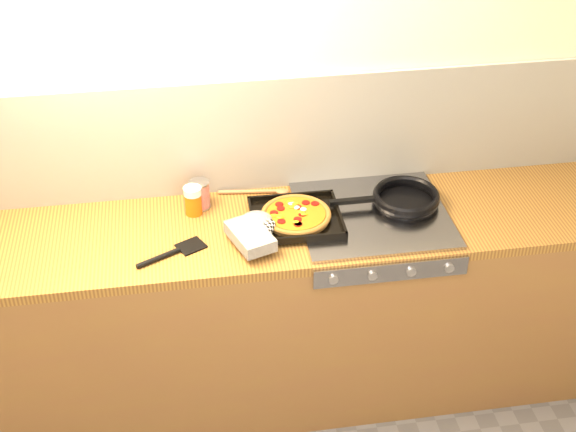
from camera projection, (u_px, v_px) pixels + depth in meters
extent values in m
plane|color=beige|center=(251.00, 113.00, 3.24)|extent=(3.20, 0.00, 3.20)
cube|color=white|center=(252.00, 136.00, 3.28)|extent=(3.20, 0.02, 0.50)
cube|color=brown|center=(264.00, 315.00, 3.45)|extent=(3.20, 0.60, 0.86)
cube|color=olive|center=(263.00, 230.00, 3.20)|extent=(3.20, 0.60, 0.04)
cube|color=gray|center=(391.00, 271.00, 3.03)|extent=(0.60, 0.03, 0.08)
cylinder|color=#A5A5AA|center=(333.00, 279.00, 2.99)|extent=(0.04, 0.02, 0.04)
cylinder|color=#A5A5AA|center=(372.00, 275.00, 3.01)|extent=(0.04, 0.02, 0.04)
cylinder|color=#A5A5AA|center=(411.00, 271.00, 3.03)|extent=(0.04, 0.02, 0.04)
cylinder|color=#A5A5AA|center=(449.00, 268.00, 3.05)|extent=(0.04, 0.02, 0.04)
cube|color=gray|center=(372.00, 215.00, 3.24)|extent=(0.60, 0.56, 0.02)
cube|color=black|center=(296.00, 219.00, 3.19)|extent=(0.36, 0.32, 0.01)
cube|color=black|center=(290.00, 196.00, 3.31)|extent=(0.36, 0.01, 0.02)
cube|color=black|center=(302.00, 238.00, 3.06)|extent=(0.36, 0.01, 0.02)
cube|color=black|center=(339.00, 212.00, 3.20)|extent=(0.01, 0.31, 0.02)
cube|color=black|center=(253.00, 220.00, 3.16)|extent=(0.01, 0.31, 0.02)
cylinder|color=#A56E30|center=(296.00, 216.00, 3.18)|extent=(0.27, 0.27, 0.02)
torus|color=#A56E30|center=(296.00, 214.00, 3.18)|extent=(0.28, 0.28, 0.02)
cylinder|color=orange|center=(296.00, 214.00, 3.18)|extent=(0.24, 0.24, 0.01)
cylinder|color=maroon|center=(303.00, 214.00, 3.17)|extent=(0.03, 0.03, 0.00)
cylinder|color=maroon|center=(279.00, 204.00, 3.22)|extent=(0.03, 0.03, 0.00)
cylinder|color=maroon|center=(298.00, 224.00, 3.11)|extent=(0.03, 0.03, 0.00)
cylinder|color=maroon|center=(274.00, 213.00, 3.17)|extent=(0.03, 0.03, 0.00)
cylinder|color=maroon|center=(306.00, 203.00, 3.23)|extent=(0.03, 0.03, 0.00)
cylinder|color=maroon|center=(297.00, 207.00, 3.21)|extent=(0.03, 0.03, 0.00)
cylinder|color=maroon|center=(281.00, 221.00, 3.12)|extent=(0.03, 0.03, 0.00)
cylinder|color=maroon|center=(315.00, 204.00, 3.23)|extent=(0.03, 0.03, 0.00)
cylinder|color=maroon|center=(298.00, 224.00, 3.11)|extent=(0.03, 0.03, 0.00)
cylinder|color=maroon|center=(298.00, 219.00, 3.14)|extent=(0.03, 0.03, 0.00)
cylinder|color=maroon|center=(281.00, 208.00, 3.20)|extent=(0.03, 0.03, 0.00)
ellipsoid|color=gold|center=(279.00, 216.00, 3.15)|extent=(0.03, 0.02, 0.01)
ellipsoid|color=gold|center=(274.00, 215.00, 3.16)|extent=(0.03, 0.02, 0.01)
ellipsoid|color=gold|center=(292.00, 207.00, 3.21)|extent=(0.03, 0.02, 0.01)
ellipsoid|color=gold|center=(290.00, 202.00, 3.24)|extent=(0.03, 0.02, 0.01)
ellipsoid|color=gold|center=(296.00, 222.00, 3.12)|extent=(0.03, 0.02, 0.01)
ellipsoid|color=gold|center=(304.00, 214.00, 3.16)|extent=(0.03, 0.02, 0.01)
ellipsoid|color=gold|center=(301.00, 212.00, 3.18)|extent=(0.03, 0.02, 0.01)
ellipsoid|color=gold|center=(280.00, 217.00, 3.15)|extent=(0.03, 0.02, 0.01)
ellipsoid|color=gold|center=(295.00, 204.00, 3.23)|extent=(0.03, 0.02, 0.01)
ellipsoid|color=silver|center=(291.00, 203.00, 3.23)|extent=(0.03, 0.03, 0.01)
ellipsoid|color=silver|center=(297.00, 208.00, 3.20)|extent=(0.03, 0.03, 0.01)
ellipsoid|color=silver|center=(303.00, 209.00, 3.19)|extent=(0.03, 0.03, 0.01)
cube|color=black|center=(250.00, 236.00, 3.04)|extent=(0.19, 0.24, 0.05)
ellipsoid|color=black|center=(256.00, 221.00, 3.13)|extent=(0.13, 0.13, 0.05)
cylinder|color=black|center=(267.00, 230.00, 3.07)|extent=(0.08, 0.10, 0.05)
cylinder|color=black|center=(406.00, 202.00, 3.29)|extent=(0.26, 0.26, 0.01)
torus|color=black|center=(406.00, 197.00, 3.28)|extent=(0.28, 0.28, 0.03)
cube|color=black|center=(353.00, 201.00, 3.25)|extent=(0.20, 0.03, 0.02)
cylinder|color=maroon|center=(200.00, 194.00, 3.27)|extent=(0.10, 0.10, 0.11)
cylinder|color=#B2B2B7|center=(199.00, 183.00, 3.24)|extent=(0.11, 0.11, 0.01)
cylinder|color=#B2B2B7|center=(200.00, 206.00, 3.30)|extent=(0.11, 0.11, 0.01)
cylinder|color=#D9580C|center=(193.00, 204.00, 3.24)|extent=(0.08, 0.08, 0.09)
cylinder|color=silver|center=(192.00, 191.00, 3.20)|extent=(0.09, 0.09, 0.03)
cylinder|color=#9E6843|center=(249.00, 192.00, 3.38)|extent=(0.26, 0.05, 0.02)
ellipsoid|color=#9E6843|center=(282.00, 191.00, 3.38)|extent=(0.06, 0.05, 0.02)
cube|color=black|center=(191.00, 246.00, 3.07)|extent=(0.13, 0.12, 0.01)
cylinder|color=black|center=(158.00, 258.00, 3.00)|extent=(0.17, 0.10, 0.02)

